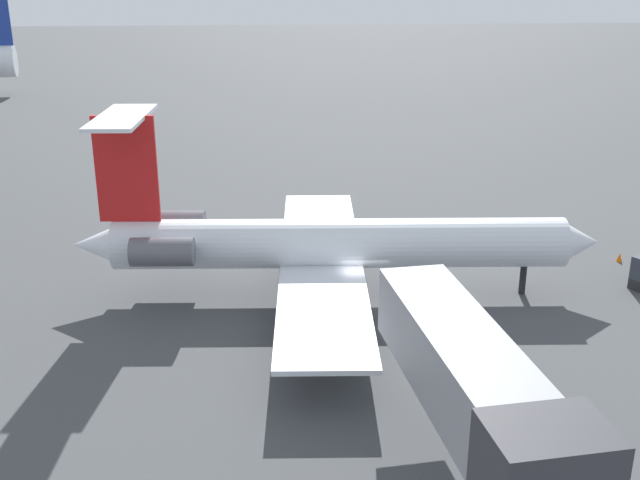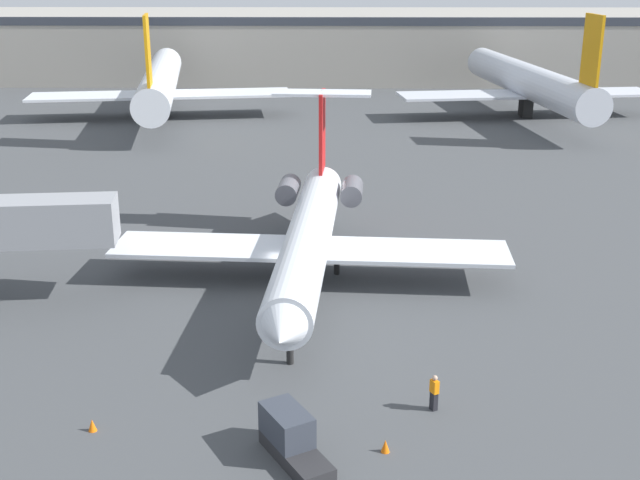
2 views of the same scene
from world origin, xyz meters
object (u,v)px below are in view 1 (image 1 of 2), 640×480
at_px(jet_bridge, 480,397).
at_px(ground_crew_marshaller, 554,237).
at_px(regional_jet, 323,242).
at_px(traffic_cone_mid, 619,257).

bearing_deg(jet_bridge, ground_crew_marshaller, -26.25).
relative_size(regional_jet, ground_crew_marshaller, 16.83).
xyz_separation_m(regional_jet, jet_bridge, (-18.38, -3.34, 1.49)).
bearing_deg(ground_crew_marshaller, traffic_cone_mid, -125.37).
bearing_deg(traffic_cone_mid, ground_crew_marshaller, 54.63).
height_order(jet_bridge, traffic_cone_mid, jet_bridge).
bearing_deg(traffic_cone_mid, regional_jet, 100.62).
bearing_deg(jet_bridge, traffic_cone_mid, -34.87).
xyz_separation_m(jet_bridge, traffic_cone_mid, (21.86, -15.23, -4.32)).
xyz_separation_m(ground_crew_marshaller, traffic_cone_mid, (-2.34, -3.30, -0.58)).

